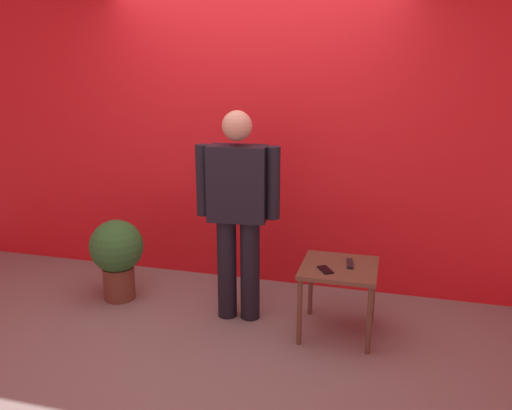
{
  "coord_description": "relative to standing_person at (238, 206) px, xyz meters",
  "views": [
    {
      "loc": [
        1.18,
        -3.02,
        1.92
      ],
      "look_at": [
        0.21,
        0.55,
        0.91
      ],
      "focal_mm": 36.17,
      "sensor_mm": 36.0,
      "label": 1
    }
  ],
  "objects": [
    {
      "name": "cell_phone",
      "position": [
        0.69,
        -0.16,
        -0.37
      ],
      "size": [
        0.13,
        0.16,
        0.01
      ],
      "primitive_type": "cube",
      "rotation": [
        0.0,
        0.0,
        0.55
      ],
      "color": "black",
      "rests_on": "side_table"
    },
    {
      "name": "side_table",
      "position": [
        0.77,
        -0.05,
        -0.45
      ],
      "size": [
        0.54,
        0.54,
        0.53
      ],
      "color": "brown",
      "rests_on": "ground_plane"
    },
    {
      "name": "potted_plant",
      "position": [
        -1.07,
        0.05,
        -0.49
      ],
      "size": [
        0.44,
        0.44,
        0.69
      ],
      "color": "brown",
      "rests_on": "ground_plane"
    },
    {
      "name": "tv_remote",
      "position": [
        0.84,
        -0.01,
        -0.36
      ],
      "size": [
        0.06,
        0.17,
        0.02
      ],
      "primitive_type": "cube",
      "rotation": [
        0.0,
        0.0,
        0.12
      ],
      "color": "black",
      "rests_on": "side_table"
    },
    {
      "name": "back_wall_red",
      "position": [
        -0.08,
        0.8,
        0.6
      ],
      "size": [
        6.3,
        0.12,
        3.0
      ],
      "primitive_type": "cube",
      "color": "red",
      "rests_on": "ground_plane"
    },
    {
      "name": "standing_person",
      "position": [
        0.0,
        0.0,
        0.0
      ],
      "size": [
        0.64,
        0.25,
        1.61
      ],
      "color": "black",
      "rests_on": "ground_plane"
    },
    {
      "name": "ground_plane",
      "position": [
        -0.08,
        -0.51,
        -0.9
      ],
      "size": [
        12.0,
        12.0,
        0.0
      ],
      "primitive_type": "plane",
      "color": "gray"
    }
  ]
}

